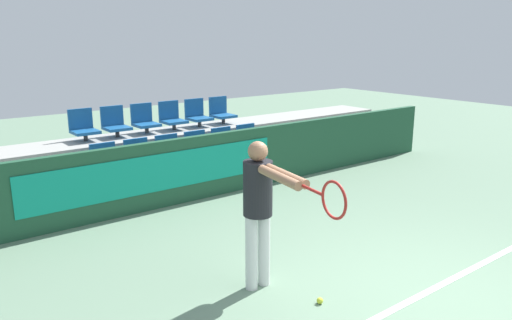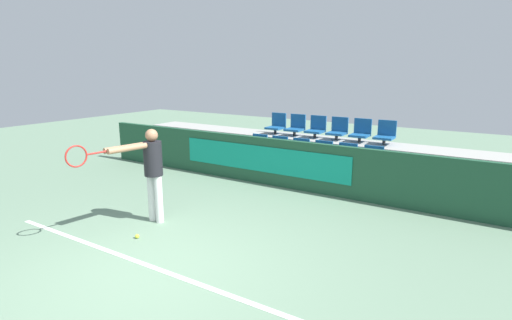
{
  "view_description": "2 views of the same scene",
  "coord_description": "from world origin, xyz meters",
  "px_view_note": "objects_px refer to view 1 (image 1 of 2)",
  "views": [
    {
      "loc": [
        -4.18,
        -2.55,
        2.63
      ],
      "look_at": [
        -0.16,
        2.68,
        0.97
      ],
      "focal_mm": 35.0,
      "sensor_mm": 36.0,
      "label": 1
    },
    {
      "loc": [
        3.7,
        -3.21,
        2.57
      ],
      "look_at": [
        0.01,
        2.61,
        0.97
      ],
      "focal_mm": 28.0,
      "sensor_mm": 36.0,
      "label": 2
    }
  ],
  "objects_px": {
    "stadium_chair_2": "(170,153)",
    "stadium_chair_9": "(172,117)",
    "stadium_chair_7": "(115,124)",
    "tennis_player": "(262,202)",
    "stadium_chair_8": "(145,120)",
    "stadium_chair_1": "(139,158)",
    "stadium_chair_6": "(83,127)",
    "stadium_chair_3": "(198,149)",
    "stadium_chair_10": "(197,115)",
    "stadium_chair_5": "(249,141)",
    "stadium_chair_4": "(225,144)",
    "stadium_chair_0": "(106,163)",
    "tennis_ball": "(320,301)",
    "stadium_chair_11": "(221,112)"
  },
  "relations": [
    {
      "from": "stadium_chair_0",
      "to": "stadium_chair_11",
      "type": "distance_m",
      "value": 3.01
    },
    {
      "from": "stadium_chair_2",
      "to": "stadium_chair_7",
      "type": "relative_size",
      "value": 1.0
    },
    {
      "from": "stadium_chair_8",
      "to": "tennis_ball",
      "type": "xyz_separation_m",
      "value": [
        -0.63,
        -5.24,
        -1.07
      ]
    },
    {
      "from": "stadium_chair_1",
      "to": "stadium_chair_6",
      "type": "distance_m",
      "value": 1.19
    },
    {
      "from": "stadium_chair_0",
      "to": "tennis_player",
      "type": "height_order",
      "value": "tennis_player"
    },
    {
      "from": "stadium_chair_1",
      "to": "stadium_chair_7",
      "type": "relative_size",
      "value": 1.0
    },
    {
      "from": "stadium_chair_4",
      "to": "tennis_player",
      "type": "relative_size",
      "value": 0.33
    },
    {
      "from": "stadium_chair_10",
      "to": "stadium_chair_2",
      "type": "bearing_deg",
      "value": -139.94
    },
    {
      "from": "stadium_chair_1",
      "to": "stadium_chair_5",
      "type": "xyz_separation_m",
      "value": [
        2.26,
        0.0,
        0.0
      ]
    },
    {
      "from": "stadium_chair_8",
      "to": "stadium_chair_3",
      "type": "bearing_deg",
      "value": -59.26
    },
    {
      "from": "stadium_chair_4",
      "to": "stadium_chair_8",
      "type": "bearing_deg",
      "value": 139.94
    },
    {
      "from": "stadium_chair_10",
      "to": "tennis_player",
      "type": "height_order",
      "value": "tennis_player"
    },
    {
      "from": "tennis_player",
      "to": "stadium_chair_10",
      "type": "bearing_deg",
      "value": 75.17
    },
    {
      "from": "stadium_chair_7",
      "to": "tennis_player",
      "type": "bearing_deg",
      "value": -94.33
    },
    {
      "from": "stadium_chair_6",
      "to": "stadium_chair_11",
      "type": "xyz_separation_m",
      "value": [
        2.82,
        0.0,
        0.0
      ]
    },
    {
      "from": "stadium_chair_6",
      "to": "stadium_chair_10",
      "type": "distance_m",
      "value": 2.26
    },
    {
      "from": "stadium_chair_5",
      "to": "stadium_chair_6",
      "type": "bearing_deg",
      "value": 161.41
    },
    {
      "from": "stadium_chair_0",
      "to": "stadium_chair_4",
      "type": "height_order",
      "value": "same"
    },
    {
      "from": "stadium_chair_2",
      "to": "stadium_chair_9",
      "type": "relative_size",
      "value": 1.0
    },
    {
      "from": "stadium_chair_2",
      "to": "stadium_chair_11",
      "type": "distance_m",
      "value": 1.99
    },
    {
      "from": "stadium_chair_0",
      "to": "stadium_chair_6",
      "type": "bearing_deg",
      "value": 90.0
    },
    {
      "from": "stadium_chair_10",
      "to": "stadium_chair_5",
      "type": "bearing_deg",
      "value": -59.26
    },
    {
      "from": "stadium_chair_9",
      "to": "tennis_player",
      "type": "height_order",
      "value": "tennis_player"
    },
    {
      "from": "stadium_chair_7",
      "to": "stadium_chair_4",
      "type": "bearing_deg",
      "value": -29.27
    },
    {
      "from": "stadium_chair_6",
      "to": "stadium_chair_9",
      "type": "height_order",
      "value": "same"
    },
    {
      "from": "stadium_chair_4",
      "to": "stadium_chair_10",
      "type": "xyz_separation_m",
      "value": [
        0.0,
        0.95,
        0.44
      ]
    },
    {
      "from": "stadium_chair_3",
      "to": "stadium_chair_4",
      "type": "xyz_separation_m",
      "value": [
        0.56,
        0.0,
        0.0
      ]
    },
    {
      "from": "stadium_chair_2",
      "to": "stadium_chair_9",
      "type": "bearing_deg",
      "value": 59.26
    },
    {
      "from": "stadium_chair_9",
      "to": "stadium_chair_7",
      "type": "bearing_deg",
      "value": 180.0
    },
    {
      "from": "stadium_chair_5",
      "to": "tennis_player",
      "type": "distance_m",
      "value": 4.54
    },
    {
      "from": "stadium_chair_3",
      "to": "stadium_chair_8",
      "type": "relative_size",
      "value": 1.0
    },
    {
      "from": "stadium_chair_1",
      "to": "stadium_chair_8",
      "type": "xyz_separation_m",
      "value": [
        0.56,
        0.95,
        0.44
      ]
    },
    {
      "from": "stadium_chair_3",
      "to": "stadium_chair_10",
      "type": "relative_size",
      "value": 1.0
    },
    {
      "from": "stadium_chair_5",
      "to": "stadium_chair_7",
      "type": "bearing_deg",
      "value": 157.2
    },
    {
      "from": "stadium_chair_8",
      "to": "tennis_player",
      "type": "xyz_separation_m",
      "value": [
        -0.92,
        -4.65,
        -0.12
      ]
    },
    {
      "from": "stadium_chair_2",
      "to": "stadium_chair_10",
      "type": "bearing_deg",
      "value": 40.06
    },
    {
      "from": "tennis_ball",
      "to": "stadium_chair_7",
      "type": "bearing_deg",
      "value": 89.28
    },
    {
      "from": "stadium_chair_6",
      "to": "tennis_player",
      "type": "distance_m",
      "value": 4.66
    },
    {
      "from": "stadium_chair_3",
      "to": "stadium_chair_7",
      "type": "height_order",
      "value": "stadium_chair_7"
    },
    {
      "from": "stadium_chair_0",
      "to": "stadium_chair_1",
      "type": "relative_size",
      "value": 1.0
    },
    {
      "from": "stadium_chair_2",
      "to": "stadium_chair_9",
      "type": "distance_m",
      "value": 1.19
    },
    {
      "from": "stadium_chair_8",
      "to": "stadium_chair_9",
      "type": "xyz_separation_m",
      "value": [
        0.56,
        0.0,
        0.0
      ]
    },
    {
      "from": "stadium_chair_4",
      "to": "stadium_chair_1",
      "type": "bearing_deg",
      "value": 180.0
    },
    {
      "from": "stadium_chair_0",
      "to": "stadium_chair_10",
      "type": "height_order",
      "value": "stadium_chair_10"
    },
    {
      "from": "stadium_chair_4",
      "to": "stadium_chair_7",
      "type": "height_order",
      "value": "stadium_chair_7"
    },
    {
      "from": "stadium_chair_4",
      "to": "stadium_chair_8",
      "type": "xyz_separation_m",
      "value": [
        -1.13,
        0.95,
        0.44
      ]
    },
    {
      "from": "stadium_chair_2",
      "to": "stadium_chair_3",
      "type": "height_order",
      "value": "same"
    },
    {
      "from": "stadium_chair_6",
      "to": "stadium_chair_10",
      "type": "height_order",
      "value": "same"
    },
    {
      "from": "stadium_chair_6",
      "to": "stadium_chair_0",
      "type": "bearing_deg",
      "value": -90.0
    },
    {
      "from": "stadium_chair_11",
      "to": "tennis_player",
      "type": "bearing_deg",
      "value": -119.27
    }
  ]
}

